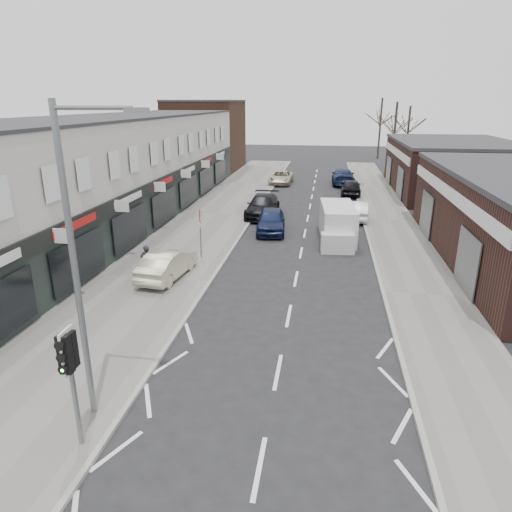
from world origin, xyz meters
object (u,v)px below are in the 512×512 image
at_px(sedan_on_pavement, 167,264).
at_px(white_van, 337,224).
at_px(parked_car_left_b, 263,206).
at_px(street_lamp, 79,253).
at_px(warning_sign, 201,220).
at_px(parked_car_left_c, 281,178).
at_px(parked_car_right_b, 351,187).
at_px(parked_car_right_a, 357,210).
at_px(parked_car_right_c, 343,177).
at_px(pedestrian, 147,261).
at_px(parked_car_left_a, 271,220).
at_px(traffic_light, 69,361).

bearing_deg(sedan_on_pavement, white_van, -129.09).
bearing_deg(parked_car_left_b, street_lamp, -92.98).
relative_size(warning_sign, white_van, 0.49).
distance_m(warning_sign, parked_car_left_c, 24.30).
bearing_deg(white_van, parked_car_right_b, 79.93).
height_order(warning_sign, parked_car_right_a, warning_sign).
bearing_deg(parked_car_right_c, pedestrian, 69.52).
height_order(parked_car_left_a, parked_car_right_b, parked_car_left_a).
xyz_separation_m(sedan_on_pavement, parked_car_left_c, (2.60, 27.23, -0.14)).
bearing_deg(pedestrian, parked_car_right_a, -144.71).
xyz_separation_m(street_lamp, warning_sign, (-0.63, 12.80, -2.42)).
bearing_deg(traffic_light, street_lamp, 95.88).
relative_size(street_lamp, parked_car_right_a, 1.98).
relative_size(parked_car_left_a, parked_car_right_c, 0.81).
relative_size(pedestrian, parked_car_left_b, 0.30).
distance_m(street_lamp, parked_car_right_c, 38.56).
height_order(traffic_light, pedestrian, traffic_light).
bearing_deg(traffic_light, parked_car_left_b, 87.46).
height_order(sedan_on_pavement, parked_car_right_a, sedan_on_pavement).
bearing_deg(warning_sign, sedan_on_pavement, -105.44).
bearing_deg(warning_sign, traffic_light, -86.90).
bearing_deg(parked_car_right_c, parked_car_right_b, 94.39).
xyz_separation_m(traffic_light, parked_car_left_c, (1.00, 38.21, -1.77)).
bearing_deg(parked_car_right_a, white_van, 78.23).
height_order(sedan_on_pavement, parked_car_right_b, parked_car_right_b).
xyz_separation_m(warning_sign, parked_car_left_a, (2.96, 6.04, -1.44)).
bearing_deg(white_van, sedan_on_pavement, -139.97).
bearing_deg(parked_car_left_c, white_van, -72.98).
height_order(street_lamp, parked_car_left_c, street_lamp).
height_order(parked_car_left_b, parked_car_right_c, parked_car_right_c).
bearing_deg(warning_sign, parked_car_right_c, 72.10).
relative_size(pedestrian, parked_car_left_a, 0.36).
relative_size(white_van, pedestrian, 3.51).
bearing_deg(parked_car_right_c, parked_car_left_a, 73.80).
xyz_separation_m(parked_car_left_a, parked_car_right_c, (5.07, 18.82, 0.04)).
height_order(parked_car_left_c, parked_car_right_a, parked_car_right_a).
height_order(parked_car_right_a, parked_car_right_c, parked_car_right_c).
bearing_deg(street_lamp, parked_car_right_a, 70.78).
distance_m(warning_sign, parked_car_left_b, 10.46).
xyz_separation_m(white_van, parked_car_right_b, (1.41, 14.37, -0.26)).
distance_m(parked_car_left_a, parked_car_left_b, 4.31).
distance_m(parked_car_left_c, parked_car_right_a, 15.58).
height_order(white_van, parked_car_left_b, white_van).
bearing_deg(parked_car_right_b, warning_sign, 67.43).
bearing_deg(pedestrian, parked_car_right_c, -125.99).
height_order(sedan_on_pavement, parked_car_left_c, sedan_on_pavement).
bearing_deg(street_lamp, pedestrian, 104.15).
bearing_deg(parked_car_right_b, street_lamp, 77.56).
bearing_deg(white_van, parked_car_left_b, 130.27).
relative_size(white_van, parked_car_right_c, 1.01).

